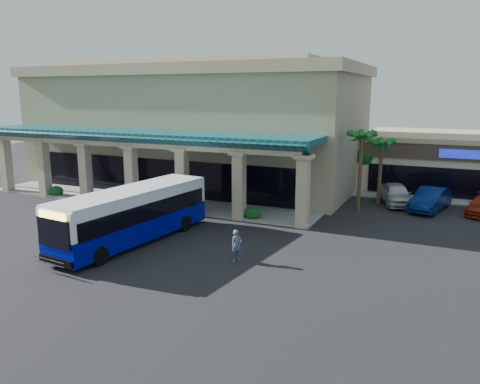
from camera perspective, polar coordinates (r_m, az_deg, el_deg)
The scene contains 11 objects.
ground at distance 28.59m, azimuth -7.26°, elevation -5.54°, with size 110.00×110.00×0.00m, color black.
main_building at distance 45.20m, azimuth -5.37°, elevation 8.28°, with size 30.80×14.80×11.35m, color tan, non-canonical shape.
arcade at distance 37.86m, azimuth -12.26°, elevation 3.04°, with size 30.00×6.20×5.70m, color #0B3B43, non-canonical shape.
palm_0 at distance 35.00m, azimuth 14.45°, elevation 2.97°, with size 2.40×2.40×6.60m, color #195F21, non-canonical shape.
palm_1 at distance 37.84m, azimuth 16.74°, elevation 2.88°, with size 2.40×2.40×5.80m, color #195F21, non-canonical shape.
palm_2 at distance 47.72m, azimuth -26.62°, elevation 4.15°, with size 2.40×2.40×6.20m, color #195F21, non-canonical shape.
broadleaf_tree at distance 43.10m, azimuth 15.02°, elevation 3.37°, with size 2.60×2.60×4.81m, color #0F4316, non-canonical shape.
transit_bus at distance 27.83m, azimuth -12.89°, elevation -2.84°, with size 2.64×11.34×3.17m, color #00058C, non-canonical shape.
pedestrian at distance 24.30m, azimuth -0.41°, elevation -6.55°, with size 0.61×0.40×1.67m, color #4A566A.
car_silver at distance 38.43m, azimuth 18.47°, elevation -0.23°, with size 1.98×4.92×1.68m, color #B2B2BF.
car_white at distance 37.39m, azimuth 22.19°, elevation -0.83°, with size 1.78×5.10×1.68m, color navy.
Camera 1 is at (14.55, -23.07, 8.57)m, focal length 35.00 mm.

